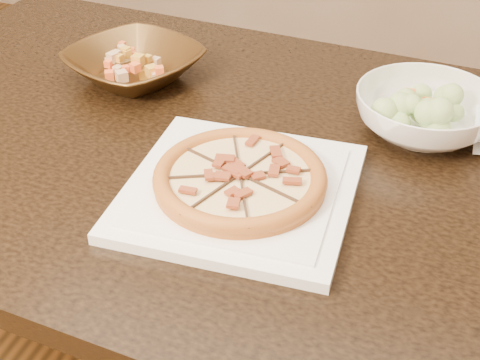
{
  "coord_description": "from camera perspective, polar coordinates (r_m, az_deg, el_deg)",
  "views": [
    {
      "loc": [
        0.5,
        -0.95,
        1.36
      ],
      "look_at": [
        0.24,
        -0.19,
        0.78
      ],
      "focal_mm": 50.0,
      "sensor_mm": 36.0,
      "label": 1
    }
  ],
  "objects": [
    {
      "name": "plate",
      "position": [
        1.0,
        0.0,
        -0.9
      ],
      "size": [
        0.35,
        0.35,
        0.02
      ],
      "color": "white",
      "rests_on": "dining_table"
    },
    {
      "name": "pizza",
      "position": [
        0.99,
        -0.0,
        0.18
      ],
      "size": [
        0.26,
        0.26,
        0.03
      ],
      "color": "#BA701F",
      "rests_on": "plate"
    },
    {
      "name": "salad_bowl",
      "position": [
        1.19,
        15.47,
        5.54
      ],
      "size": [
        0.29,
        0.29,
        0.07
      ],
      "primitive_type": "imported",
      "rotation": [
        0.0,
        0.0,
        0.25
      ],
      "color": "white",
      "rests_on": "dining_table"
    },
    {
      "name": "mixed_dish",
      "position": [
        1.32,
        -9.26,
        11.4
      ],
      "size": [
        0.11,
        0.12,
        0.03
      ],
      "color": "tan",
      "rests_on": "bronze_bowl"
    },
    {
      "name": "salad",
      "position": [
        1.16,
        15.88,
        7.86
      ],
      "size": [
        0.12,
        0.12,
        0.04
      ],
      "color": "#BFE18A",
      "rests_on": "salad_bowl"
    },
    {
      "name": "bronze_bowl",
      "position": [
        1.34,
        -9.02,
        9.68
      ],
      "size": [
        0.32,
        0.32,
        0.06
      ],
      "primitive_type": "imported",
      "rotation": [
        0.0,
        0.0,
        -0.38
      ],
      "color": "brown",
      "rests_on": "dining_table"
    },
    {
      "name": "dining_table",
      "position": [
        1.2,
        -2.59,
        -0.41
      ],
      "size": [
        1.49,
        1.03,
        0.75
      ],
      "color": "black",
      "rests_on": "floor"
    }
  ]
}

